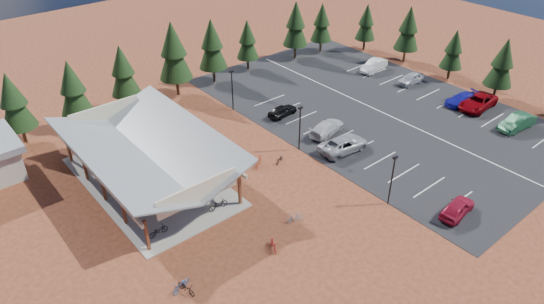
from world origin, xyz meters
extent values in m
plane|color=#552916|center=(0.00, 0.00, 0.00)|extent=(140.00, 140.00, 0.00)
cube|color=black|center=(18.50, 3.00, 0.02)|extent=(27.00, 44.00, 0.04)
cube|color=gray|center=(-10.00, 7.00, 0.05)|extent=(10.60, 18.60, 0.10)
cube|color=brown|center=(-14.60, -1.40, 1.60)|extent=(0.25, 0.25, 3.00)
cube|color=brown|center=(-14.60, 2.80, 1.60)|extent=(0.25, 0.25, 3.00)
cube|color=brown|center=(-14.60, 7.00, 1.60)|extent=(0.25, 0.25, 3.00)
cube|color=brown|center=(-14.60, 11.20, 1.60)|extent=(0.25, 0.25, 3.00)
cube|color=brown|center=(-14.60, 15.40, 1.60)|extent=(0.25, 0.25, 3.00)
cube|color=brown|center=(-5.40, -1.40, 1.60)|extent=(0.25, 0.25, 3.00)
cube|color=brown|center=(-5.40, 2.80, 1.60)|extent=(0.25, 0.25, 3.00)
cube|color=brown|center=(-5.40, 7.00, 1.60)|extent=(0.25, 0.25, 3.00)
cube|color=brown|center=(-5.40, 11.20, 1.60)|extent=(0.25, 0.25, 3.00)
cube|color=brown|center=(-5.40, 15.40, 1.60)|extent=(0.25, 0.25, 3.00)
cube|color=beige|center=(-15.00, 7.00, 3.10)|extent=(0.22, 18.00, 0.35)
cube|color=beige|center=(-5.00, 7.00, 3.10)|extent=(0.22, 18.00, 0.35)
cube|color=slate|center=(-12.90, 7.00, 4.00)|extent=(5.85, 19.40, 2.13)
cube|color=slate|center=(-7.10, 7.00, 4.00)|extent=(5.85, 19.40, 2.13)
cube|color=beige|center=(-10.00, -2.00, 3.90)|extent=(7.50, 0.15, 1.80)
cube|color=beige|center=(-10.00, 16.00, 3.90)|extent=(7.50, 0.15, 1.80)
cylinder|color=black|center=(5.00, -10.00, 2.50)|extent=(0.14, 0.14, 5.00)
cube|color=black|center=(5.00, -10.00, 5.05)|extent=(0.50, 0.25, 0.18)
cylinder|color=black|center=(5.00, 2.00, 2.50)|extent=(0.14, 0.14, 5.00)
cube|color=black|center=(5.00, 2.00, 5.05)|extent=(0.50, 0.25, 0.18)
cylinder|color=black|center=(5.00, 14.00, 2.50)|extent=(0.14, 0.14, 5.00)
cube|color=black|center=(5.00, 14.00, 5.05)|extent=(0.50, 0.25, 0.18)
cylinder|color=#433118|center=(-4.72, 4.01, 0.45)|extent=(0.60, 0.60, 0.90)
cylinder|color=#433118|center=(-1.71, 4.03, 0.45)|extent=(0.60, 0.60, 0.90)
cylinder|color=#382314|center=(-17.03, 22.41, 1.01)|extent=(0.36, 0.36, 2.02)
cone|color=black|center=(-17.03, 22.41, 4.43)|extent=(3.55, 3.55, 4.84)
cone|color=black|center=(-17.03, 22.41, 6.45)|extent=(2.74, 2.74, 3.63)
cylinder|color=#382314|center=(-11.11, 21.43, 1.02)|extent=(0.36, 0.36, 2.04)
cone|color=black|center=(-11.11, 21.43, 4.48)|extent=(3.59, 3.59, 4.89)
cone|color=black|center=(-11.11, 21.43, 6.52)|extent=(2.77, 2.77, 3.67)
cylinder|color=#382314|center=(-4.66, 22.61, 1.00)|extent=(0.36, 0.36, 1.99)
cone|color=black|center=(-4.66, 22.61, 4.39)|extent=(3.51, 3.51, 4.79)
cone|color=black|center=(-4.66, 22.61, 6.38)|extent=(2.71, 2.71, 3.59)
cylinder|color=#382314|center=(1.99, 22.01, 1.19)|extent=(0.36, 0.36, 2.39)
cone|color=black|center=(1.99, 22.01, 5.25)|extent=(4.20, 4.20, 5.73)
cone|color=black|center=(1.99, 22.01, 7.64)|extent=(3.25, 3.25, 4.30)
cylinder|color=#382314|center=(7.86, 22.30, 1.08)|extent=(0.36, 0.36, 2.16)
cone|color=black|center=(7.86, 22.30, 4.75)|extent=(3.80, 3.80, 5.18)
cone|color=black|center=(7.86, 22.30, 6.91)|extent=(2.94, 2.94, 3.89)
cylinder|color=#382314|center=(14.08, 22.79, 0.89)|extent=(0.36, 0.36, 1.78)
cone|color=black|center=(14.08, 22.79, 3.91)|extent=(3.13, 3.13, 4.27)
cone|color=black|center=(14.08, 22.79, 5.69)|extent=(2.42, 2.42, 3.20)
cylinder|color=#382314|center=(22.24, 21.71, 1.05)|extent=(0.36, 0.36, 2.11)
cone|color=black|center=(22.24, 21.71, 4.63)|extent=(3.71, 3.71, 5.05)
cone|color=black|center=(22.24, 21.71, 6.74)|extent=(2.86, 2.86, 3.79)
cylinder|color=#382314|center=(27.10, 21.12, 0.93)|extent=(0.36, 0.36, 1.86)
cone|color=black|center=(27.10, 21.12, 4.09)|extent=(3.27, 3.27, 4.46)
cone|color=black|center=(27.10, 21.12, 5.95)|extent=(2.53, 2.53, 3.34)
cylinder|color=#382314|center=(32.45, -5.01, 0.98)|extent=(0.36, 0.36, 1.97)
cone|color=black|center=(32.45, -5.01, 4.32)|extent=(3.46, 3.46, 4.72)
cone|color=black|center=(32.45, -5.01, 6.29)|extent=(2.67, 2.67, 3.54)
cylinder|color=#382314|center=(33.39, 2.27, 0.86)|extent=(0.36, 0.36, 1.72)
cone|color=black|center=(33.39, 2.27, 3.78)|extent=(3.03, 3.03, 4.13)
cone|color=black|center=(33.39, 2.27, 5.50)|extent=(2.34, 2.34, 3.10)
cylinder|color=#382314|center=(33.71, 10.09, 1.02)|extent=(0.36, 0.36, 2.04)
cone|color=black|center=(33.71, 10.09, 4.49)|extent=(3.60, 3.60, 4.90)
cone|color=black|center=(33.71, 10.09, 6.54)|extent=(2.78, 2.78, 3.68)
cylinder|color=#382314|center=(32.94, 17.26, 0.89)|extent=(0.36, 0.36, 1.77)
cone|color=black|center=(32.94, 17.26, 3.90)|extent=(3.12, 3.12, 4.26)
cone|color=black|center=(32.94, 17.26, 5.67)|extent=(2.41, 2.41, 3.19)
imported|color=black|center=(-13.18, -0.41, 0.56)|extent=(1.78, 0.66, 0.93)
imported|color=#919499|center=(-13.57, 6.28, 0.58)|extent=(1.62, 0.54, 0.96)
imported|color=navy|center=(-12.15, 9.70, 0.57)|extent=(1.85, 0.87, 0.93)
imported|color=maroon|center=(-11.71, 14.26, 0.58)|extent=(1.62, 0.57, 0.95)
imported|color=black|center=(-7.40, -0.78, 0.60)|extent=(1.95, 0.77, 1.01)
imported|color=#9798A0|center=(-8.14, 5.62, 0.66)|extent=(1.92, 1.02, 1.11)
imported|color=navy|center=(-7.76, 8.50, 0.60)|extent=(2.01, 1.00, 1.01)
imported|color=maroon|center=(-6.38, 13.76, 0.65)|extent=(1.89, 1.04, 1.09)
imported|color=black|center=(-14.58, -7.10, 0.46)|extent=(0.98, 1.84, 0.92)
imported|color=navy|center=(-14.74, -6.65, 0.46)|extent=(1.85, 1.13, 0.92)
imported|color=maroon|center=(-6.83, -7.80, 0.50)|extent=(1.12, 1.72, 1.00)
imported|color=#909399|center=(-3.18, -6.37, 0.46)|extent=(1.59, 0.80, 0.92)
imported|color=maroon|center=(-0.26, 2.35, 0.55)|extent=(1.77, 1.48, 1.09)
imported|color=black|center=(1.73, 1.41, 0.40)|extent=(1.60, 1.15, 0.80)
imported|color=maroon|center=(8.39, -14.87, 0.76)|extent=(4.40, 2.17, 1.45)
imported|color=#9D9EA5|center=(8.41, -1.22, 0.83)|extent=(5.87, 3.09, 1.57)
imported|color=silver|center=(9.70, 2.47, 0.78)|extent=(5.40, 3.03, 1.48)
imported|color=black|center=(8.61, 8.88, 0.70)|extent=(4.02, 1.91, 1.33)
imported|color=#17472B|center=(27.13, -10.71, 0.88)|extent=(5.24, 2.32, 1.67)
imported|color=#790309|center=(28.35, -5.12, 0.87)|extent=(6.07, 3.05, 1.65)
imported|color=#16149A|center=(27.81, -3.31, 0.74)|extent=(5.10, 2.84, 1.40)
imported|color=#AFB0B9|center=(27.97, 4.62, 0.76)|extent=(4.27, 1.87, 1.43)
imported|color=white|center=(27.54, 10.70, 0.83)|extent=(5.00, 2.31, 1.59)
camera|label=1|loc=(-25.38, -29.81, 27.97)|focal=32.00mm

